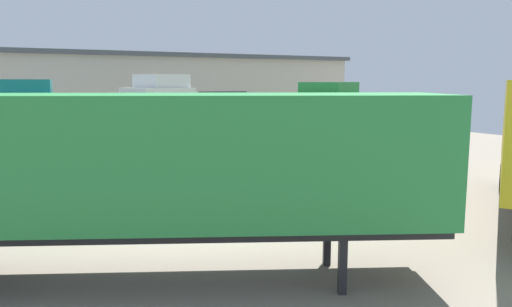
{
  "coord_description": "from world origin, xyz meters",
  "views": [
    {
      "loc": [
        -5.47,
        -13.97,
        4.19
      ],
      "look_at": [
        2.99,
        1.79,
        1.6
      ],
      "focal_mm": 35.0,
      "sensor_mm": 36.0,
      "label": 1
    }
  ],
  "objects": [
    {
      "name": "ground_plane",
      "position": [
        0.0,
        0.0,
        0.0
      ],
      "size": [
        60.0,
        60.0,
        0.0
      ],
      "primitive_type": "plane",
      "color": "gray"
    },
    {
      "name": "container_trailer_white",
      "position": [
        -2.73,
        -4.06,
        2.52
      ],
      "size": [
        12.05,
        7.46,
        3.94
      ],
      "rotation": [
        0.0,
        0.0,
        -0.44
      ],
      "color": "#28843D",
      "rests_on": "ground_plane"
    },
    {
      "name": "tractor_unit_white",
      "position": [
        1.49,
        7.32,
        2.13
      ],
      "size": [
        6.5,
        3.68,
        4.5
      ],
      "rotation": [
        0.0,
        0.0,
        -2.94
      ],
      "color": "silver",
      "rests_on": "ground_plane"
    },
    {
      "name": "tractor_unit_teal",
      "position": [
        -4.58,
        4.13,
        2.0
      ],
      "size": [
        3.4,
        6.64,
        4.26
      ],
      "rotation": [
        0.0,
        0.0,
        -1.72
      ],
      "color": "#197075",
      "rests_on": "ground_plane"
    },
    {
      "name": "tractor_unit_green",
      "position": [
        8.06,
        4.06,
        1.96
      ],
      "size": [
        6.93,
        4.56,
        4.16
      ],
      "rotation": [
        0.0,
        0.0,
        -2.79
      ],
      "color": "#28843D",
      "rests_on": "ground_plane"
    },
    {
      "name": "warehouse_building",
      "position": [
        0.0,
        17.97,
        2.94
      ],
      "size": [
        33.59,
        8.45,
        5.85
      ],
      "color": "#B7B2A3",
      "rests_on": "ground_plane"
    }
  ]
}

